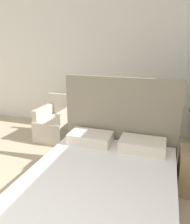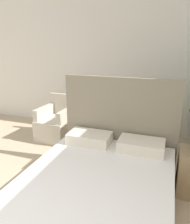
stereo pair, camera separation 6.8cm
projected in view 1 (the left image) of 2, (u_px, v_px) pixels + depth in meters
The scene contains 4 objects.
wall_back at pixel (110, 61), 4.45m from camera, with size 10.00×0.06×2.90m.
bed at pixel (99, 192), 2.30m from camera, with size 1.59×2.20×1.36m.
armchair_near_window_left at pixel (56, 125), 4.26m from camera, with size 0.61×0.72×0.82m.
armchair_near_window_right at pixel (98, 130), 4.00m from camera, with size 0.59×0.70×0.82m.
Camera 1 is at (1.14, -0.42, 1.78)m, focal length 35.00 mm.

